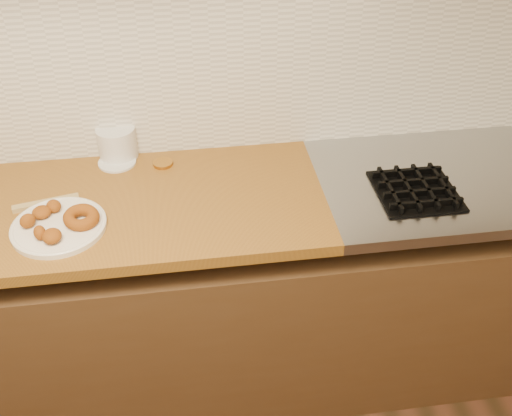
{
  "coord_description": "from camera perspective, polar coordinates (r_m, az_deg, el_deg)",
  "views": [
    {
      "loc": [
        0.06,
        0.1,
        2.05
      ],
      "look_at": [
        0.26,
        1.56,
        0.93
      ],
      "focal_mm": 42.0,
      "sensor_mm": 36.0,
      "label": 1
    }
  ],
  "objects": [
    {
      "name": "brass_jar_lid",
      "position": [
        2.12,
        -8.86,
        4.22
      ],
      "size": [
        0.08,
        0.08,
        0.01
      ],
      "primitive_type": "cylinder",
      "rotation": [
        0.0,
        0.0,
        -0.18
      ],
      "color": "#AE782C",
      "rests_on": "butcher_block"
    },
    {
      "name": "base_cabinet",
      "position": [
        2.3,
        -7.06,
        -9.38
      ],
      "size": [
        3.6,
        0.6,
        0.77
      ],
      "primitive_type": "cube",
      "color": "#49311C",
      "rests_on": "floor"
    },
    {
      "name": "burner_grates",
      "position": [
        2.17,
        22.98,
        2.38
      ],
      "size": [
        0.91,
        0.26,
        0.03
      ],
      "color": "black",
      "rests_on": "stovetop"
    },
    {
      "name": "ring_donut",
      "position": [
        1.88,
        -16.32,
        -0.86
      ],
      "size": [
        0.16,
        0.16,
        0.05
      ],
      "primitive_type": "torus",
      "rotation": [
        0.1,
        0.0,
        0.77
      ],
      "color": "#914008",
      "rests_on": "donut_plate"
    },
    {
      "name": "stovetop",
      "position": [
        2.25,
        22.46,
        2.94
      ],
      "size": [
        1.3,
        0.62,
        0.04
      ],
      "primitive_type": "cube",
      "color": "#9EA0A5",
      "rests_on": "base_cabinet"
    },
    {
      "name": "backsplash",
      "position": [
        2.07,
        -9.14,
        12.59
      ],
      "size": [
        3.6,
        0.02,
        0.6
      ],
      "primitive_type": "cube",
      "color": "silver",
      "rests_on": "wall_back"
    },
    {
      "name": "fried_dough_chunks",
      "position": [
        1.89,
        -19.56,
        -1.25
      ],
      "size": [
        0.14,
        0.21,
        0.05
      ],
      "color": "#914008",
      "rests_on": "donut_plate"
    },
    {
      "name": "wooden_utensil",
      "position": [
        2.02,
        -19.37,
        0.45
      ],
      "size": [
        0.21,
        0.07,
        0.02
      ],
      "primitive_type": "cube",
      "rotation": [
        0.0,
        0.0,
        0.21
      ],
      "color": "tan",
      "rests_on": "butcher_block"
    },
    {
      "name": "plastic_tub",
      "position": [
        2.17,
        -13.09,
        6.11
      ],
      "size": [
        0.15,
        0.15,
        0.11
      ],
      "primitive_type": "cylinder",
      "rotation": [
        0.0,
        0.0,
        0.08
      ],
      "color": "silver",
      "rests_on": "butcher_block"
    },
    {
      "name": "donut_plate",
      "position": [
        1.91,
        -18.27,
        -1.7
      ],
      "size": [
        0.28,
        0.28,
        0.02
      ],
      "primitive_type": "cylinder",
      "color": "white",
      "rests_on": "butcher_block"
    },
    {
      "name": "wall_back",
      "position": [
        2.02,
        -9.57,
        16.59
      ],
      "size": [
        4.0,
        0.02,
        2.7
      ],
      "primitive_type": "cube",
      "color": "#B9AB8F",
      "rests_on": "ground"
    },
    {
      "name": "tub_lid",
      "position": [
        2.16,
        -13.08,
        4.27
      ],
      "size": [
        0.15,
        0.15,
        0.01
      ],
      "primitive_type": "cylinder",
      "rotation": [
        0.0,
        0.0,
        0.11
      ],
      "color": "silver",
      "rests_on": "butcher_block"
    }
  ]
}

